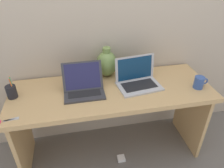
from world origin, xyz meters
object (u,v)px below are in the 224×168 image
object	(u,v)px
pen_cup	(12,91)
scissors	(3,121)
laptop_right	(137,78)
coffee_mug	(199,82)
power_brick	(121,158)
laptop_left	(83,85)
green_vase	(107,63)

from	to	relation	value
pen_cup	scissors	distance (m)	0.28
laptop_right	coffee_mug	world-z (taller)	laptop_right
laptop_right	coffee_mug	bearing A→B (deg)	-17.67
laptop_right	power_brick	world-z (taller)	laptop_right
laptop_left	power_brick	xyz separation A→B (m)	(0.29, -0.15, -0.77)
laptop_right	coffee_mug	distance (m)	0.50
green_vase	scissors	distance (m)	0.92
scissors	power_brick	world-z (taller)	scissors
laptop_left	scissors	size ratio (longest dim) A/B	2.12
scissors	power_brick	size ratio (longest dim) A/B	2.11
coffee_mug	pen_cup	bearing A→B (deg)	173.80
laptop_right	coffee_mug	xyz separation A→B (m)	(0.48, -0.15, -0.01)
pen_cup	coffee_mug	bearing A→B (deg)	-6.20
power_brick	green_vase	bearing A→B (deg)	99.80
laptop_left	scissors	world-z (taller)	laptop_left
coffee_mug	power_brick	size ratio (longest dim) A/B	1.71
laptop_left	coffee_mug	xyz separation A→B (m)	(0.92, -0.14, -0.01)
laptop_left	pen_cup	distance (m)	0.54
laptop_right	green_vase	xyz separation A→B (m)	(-0.22, 0.20, 0.06)
pen_cup	power_brick	xyz separation A→B (m)	(0.83, -0.17, -0.77)
power_brick	scissors	bearing A→B (deg)	-173.06
green_vase	coffee_mug	xyz separation A→B (m)	(0.70, -0.35, -0.07)
green_vase	pen_cup	distance (m)	0.79
pen_cup	scissors	size ratio (longest dim) A/B	1.21
green_vase	coffee_mug	bearing A→B (deg)	-26.73
pen_cup	scissors	world-z (taller)	pen_cup
coffee_mug	pen_cup	world-z (taller)	pen_cup
coffee_mug	power_brick	distance (m)	0.99
coffee_mug	laptop_left	bearing A→B (deg)	171.57
laptop_right	power_brick	bearing A→B (deg)	-133.35
laptop_left	power_brick	world-z (taller)	laptop_left
scissors	pen_cup	bearing A→B (deg)	86.85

